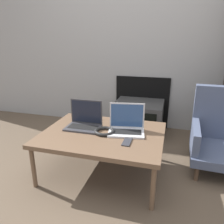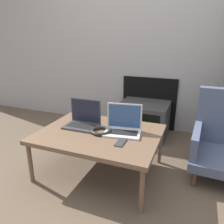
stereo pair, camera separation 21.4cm
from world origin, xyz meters
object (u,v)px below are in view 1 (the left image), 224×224
(headphones, at_px, (105,131))
(laptop_right, at_px, (127,125))
(tv, at_px, (138,118))
(laptop_left, at_px, (84,121))
(armchair, at_px, (221,132))
(phone, at_px, (127,142))

(headphones, bearing_deg, laptop_right, 24.07)
(tv, bearing_deg, laptop_left, -112.91)
(laptop_left, height_order, armchair, armchair)
(laptop_right, xyz_separation_m, armchair, (0.84, 0.37, -0.13))
(armchair, bearing_deg, tv, 152.57)
(phone, height_order, tv, tv)
(phone, distance_m, tv, 1.09)
(tv, bearing_deg, headphones, -98.94)
(headphones, bearing_deg, phone, -28.84)
(laptop_left, xyz_separation_m, headphones, (0.22, -0.08, -0.04))
(laptop_left, relative_size, armchair, 0.42)
(tv, bearing_deg, laptop_right, -88.26)
(tv, distance_m, armchair, 1.01)
(laptop_left, relative_size, tv, 0.52)
(laptop_left, bearing_deg, headphones, -20.57)
(laptop_left, distance_m, phone, 0.49)
(laptop_left, height_order, tv, laptop_left)
(headphones, relative_size, tv, 0.31)
(laptop_left, relative_size, phone, 2.12)
(tv, height_order, armchair, armchair)
(armchair, bearing_deg, headphones, -153.43)
(tv, bearing_deg, phone, -85.97)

